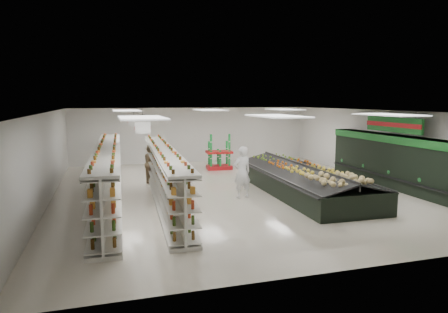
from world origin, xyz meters
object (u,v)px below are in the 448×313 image
object	(u,v)px
soda_endcap	(219,154)
shopper_main	(242,172)
gondola_left	(109,177)
shopper_background	(152,163)
produce_island	(302,179)
gondola_center	(164,176)

from	to	relation	value
soda_endcap	shopper_main	bearing A→B (deg)	-98.10
gondola_left	shopper_background	bearing A→B (deg)	59.78
gondola_left	produce_island	bearing A→B (deg)	-3.88
gondola_left	shopper_main	distance (m)	4.87
gondola_center	produce_island	xyz separation A→B (m)	(5.36, -0.49, -0.33)
gondola_center	soda_endcap	distance (m)	6.78
produce_island	shopper_background	bearing A→B (deg)	145.83
gondola_center	shopper_main	world-z (taller)	shopper_main
gondola_left	soda_endcap	distance (m)	7.85
gondola_center	gondola_left	bearing A→B (deg)	175.12
soda_endcap	shopper_main	distance (m)	6.37
gondola_left	soda_endcap	size ratio (longest dim) A/B	6.60
gondola_left	gondola_center	bearing A→B (deg)	-5.57
gondola_left	shopper_background	xyz separation A→B (m)	(1.86, 2.96, -0.05)
gondola_left	produce_island	xyz separation A→B (m)	(7.32, -0.75, -0.38)
gondola_left	gondola_center	size ratio (longest dim) A/B	1.05
gondola_center	shopper_background	world-z (taller)	gondola_center
gondola_left	shopper_main	world-z (taller)	gondola_left
soda_endcap	shopper_background	world-z (taller)	soda_endcap
soda_endcap	gondola_center	bearing A→B (deg)	-123.24
gondola_left	produce_island	distance (m)	7.37
gondola_left	gondola_center	world-z (taller)	gondola_left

